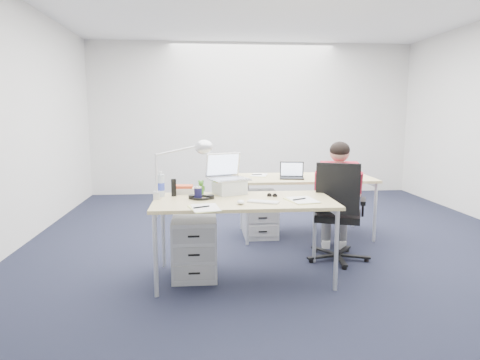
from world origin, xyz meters
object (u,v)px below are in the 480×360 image
(wireless_keyboard, at_px, (263,202))
(book_stack, at_px, (185,189))
(far_cup, at_px, (357,170))
(dark_laptop, at_px, (292,170))
(water_bottle, at_px, (161,184))
(sunglasses, at_px, (272,196))
(can_koozie, at_px, (198,193))
(cordless_phone, at_px, (174,188))
(drawer_pedestal_near, at_px, (195,247))
(desk_lamp, at_px, (175,168))
(bear_figurine, at_px, (201,187))
(desk_near, at_px, (244,205))
(computer_mouse, at_px, (241,202))
(office_chair, at_px, (337,233))
(desk_far, at_px, (305,181))
(seated_person, at_px, (337,199))
(silver_laptop, at_px, (229,174))
(drawer_pedestal_far, at_px, (260,214))
(headphones, at_px, (201,197))

(wireless_keyboard, xyz_separation_m, book_stack, (-0.69, 0.49, 0.03))
(far_cup, bearing_deg, dark_laptop, -165.21)
(water_bottle, height_order, dark_laptop, water_bottle)
(sunglasses, bearing_deg, wireless_keyboard, -91.95)
(can_koozie, bearing_deg, wireless_keyboard, -17.92)
(water_bottle, bearing_deg, cordless_phone, -2.39)
(sunglasses, relative_size, dark_laptop, 0.35)
(drawer_pedestal_near, bearing_deg, desk_lamp, 175.22)
(bear_figurine, bearing_deg, desk_near, -33.47)
(desk_near, distance_m, wireless_keyboard, 0.22)
(desk_near, distance_m, sunglasses, 0.30)
(water_bottle, height_order, bear_figurine, water_bottle)
(computer_mouse, relative_size, bear_figurine, 0.73)
(office_chair, height_order, water_bottle, office_chair)
(far_cup, bearing_deg, desk_lamp, -148.50)
(desk_near, bearing_deg, desk_far, 56.51)
(far_cup, bearing_deg, seated_person, -121.05)
(book_stack, height_order, desk_lamp, desk_lamp)
(office_chair, relative_size, computer_mouse, 10.19)
(book_stack, xyz_separation_m, dark_laptop, (1.23, 0.86, 0.06))
(office_chair, relative_size, wireless_keyboard, 3.82)
(desk_near, relative_size, book_stack, 9.15)
(desk_far, distance_m, silver_laptop, 1.46)
(silver_laptop, relative_size, cordless_phone, 2.32)
(can_koozie, bearing_deg, book_stack, 113.03)
(book_stack, bearing_deg, desk_near, -33.12)
(can_koozie, relative_size, sunglasses, 1.17)
(drawer_pedestal_far, distance_m, can_koozie, 1.60)
(desk_far, distance_m, sunglasses, 1.38)
(dark_laptop, bearing_deg, office_chair, -58.75)
(dark_laptop, bearing_deg, desk_near, -109.26)
(silver_laptop, relative_size, sunglasses, 3.85)
(computer_mouse, distance_m, desk_lamp, 0.69)
(desk_near, distance_m, office_chair, 1.14)
(office_chair, distance_m, desk_lamp, 1.78)
(desk_near, height_order, dark_laptop, dark_laptop)
(computer_mouse, bearing_deg, can_koozie, 146.18)
(drawer_pedestal_far, relative_size, book_stack, 3.15)
(desk_near, height_order, headphones, headphones)
(desk_near, distance_m, dark_laptop, 1.40)
(silver_laptop, distance_m, computer_mouse, 0.53)
(silver_laptop, height_order, book_stack, silver_laptop)
(wireless_keyboard, bearing_deg, sunglasses, 88.87)
(seated_person, height_order, far_cup, seated_person)
(cordless_phone, bearing_deg, bear_figurine, 4.52)
(can_koozie, relative_size, bear_figurine, 0.84)
(desk_near, distance_m, headphones, 0.39)
(drawer_pedestal_far, distance_m, silver_laptop, 1.32)
(wireless_keyboard, height_order, can_koozie, can_koozie)
(desk_near, relative_size, headphones, 6.89)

